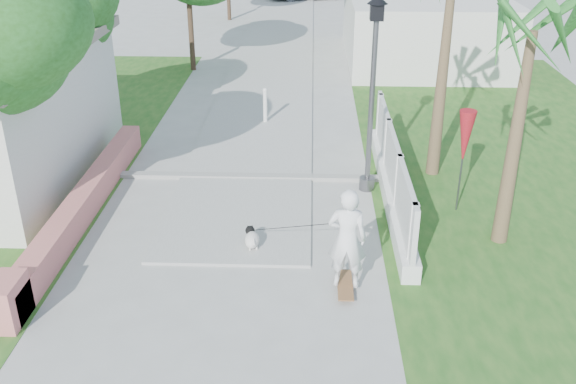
{
  "coord_description": "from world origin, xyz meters",
  "views": [
    {
      "loc": [
        1.55,
        -8.2,
        6.53
      ],
      "look_at": [
        1.14,
        3.0,
        1.1
      ],
      "focal_mm": 40.0,
      "sensor_mm": 36.0,
      "label": 1
    }
  ],
  "objects_px": {
    "bollard": "(265,105)",
    "dog": "(252,238)",
    "skateboarder": "(300,230)",
    "patio_umbrella": "(465,139)",
    "street_lamp": "(372,90)"
  },
  "relations": [
    {
      "from": "dog",
      "to": "bollard",
      "type": "bearing_deg",
      "value": 76.9
    },
    {
      "from": "skateboarder",
      "to": "street_lamp",
      "type": "bearing_deg",
      "value": -107.03
    },
    {
      "from": "street_lamp",
      "to": "bollard",
      "type": "height_order",
      "value": "street_lamp"
    },
    {
      "from": "street_lamp",
      "to": "bollard",
      "type": "relative_size",
      "value": 4.07
    },
    {
      "from": "bollard",
      "to": "skateboarder",
      "type": "bearing_deg",
      "value": -81.49
    },
    {
      "from": "skateboarder",
      "to": "dog",
      "type": "distance_m",
      "value": 1.35
    },
    {
      "from": "street_lamp",
      "to": "patio_umbrella",
      "type": "relative_size",
      "value": 1.93
    },
    {
      "from": "street_lamp",
      "to": "bollard",
      "type": "bearing_deg",
      "value": 120.96
    },
    {
      "from": "street_lamp",
      "to": "patio_umbrella",
      "type": "bearing_deg",
      "value": -27.76
    },
    {
      "from": "patio_umbrella",
      "to": "dog",
      "type": "distance_m",
      "value": 4.95
    },
    {
      "from": "street_lamp",
      "to": "patio_umbrella",
      "type": "distance_m",
      "value": 2.27
    },
    {
      "from": "street_lamp",
      "to": "skateboarder",
      "type": "bearing_deg",
      "value": -112.91
    },
    {
      "from": "bollard",
      "to": "dog",
      "type": "bearing_deg",
      "value": -88.14
    },
    {
      "from": "skateboarder",
      "to": "patio_umbrella",
      "type": "bearing_deg",
      "value": -137.31
    },
    {
      "from": "bollard",
      "to": "dog",
      "type": "distance_m",
      "value": 7.34
    }
  ]
}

